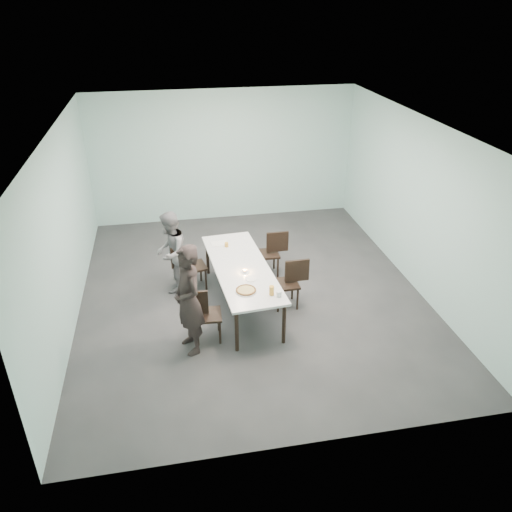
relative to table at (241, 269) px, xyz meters
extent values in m
plane|color=#333335|center=(0.23, 0.34, -0.69)|extent=(7.00, 7.00, 0.00)
cube|color=#ABD7D1|center=(0.23, 3.84, 0.81)|extent=(6.00, 0.02, 3.00)
cube|color=#ABD7D1|center=(0.23, -3.16, 0.81)|extent=(6.00, 0.02, 3.00)
cube|color=#ABD7D1|center=(-2.77, 0.34, 0.81)|extent=(0.02, 7.00, 3.00)
cube|color=#ABD7D1|center=(3.23, 0.34, 0.81)|extent=(0.02, 7.00, 3.00)
cube|color=white|center=(0.23, 0.34, 2.31)|extent=(6.00, 7.00, 0.02)
cube|color=white|center=(0.00, 0.00, 0.04)|extent=(1.10, 2.66, 0.04)
cylinder|color=black|center=(-0.27, -1.25, -0.34)|extent=(0.06, 0.06, 0.71)
cylinder|color=black|center=(-0.46, 1.19, -0.34)|extent=(0.06, 0.06, 0.71)
cylinder|color=black|center=(0.46, -1.19, -0.34)|extent=(0.06, 0.06, 0.71)
cylinder|color=black|center=(0.27, 1.25, -0.34)|extent=(0.06, 0.06, 0.71)
cube|color=black|center=(-0.67, -0.85, -0.26)|extent=(0.44, 0.44, 0.04)
cube|color=black|center=(-0.86, -0.84, -0.02)|extent=(0.42, 0.06, 0.40)
cylinder|color=black|center=(-0.84, -1.01, -0.49)|extent=(0.04, 0.04, 0.41)
cylinder|color=black|center=(-0.83, -0.67, -0.49)|extent=(0.04, 0.04, 0.41)
cylinder|color=black|center=(-0.51, -1.03, -0.49)|extent=(0.04, 0.04, 0.41)
cylinder|color=black|center=(-0.49, -0.69, -0.49)|extent=(0.04, 0.04, 0.41)
cube|color=black|center=(-0.76, 0.73, -0.26)|extent=(0.49, 0.49, 0.04)
cube|color=black|center=(-0.95, 0.69, -0.02)|extent=(0.42, 0.12, 0.40)
cylinder|color=black|center=(-0.90, 0.53, -0.49)|extent=(0.04, 0.04, 0.41)
cylinder|color=black|center=(-0.96, 0.86, -0.49)|extent=(0.04, 0.04, 0.41)
cylinder|color=black|center=(-0.56, 0.59, -0.49)|extent=(0.04, 0.04, 0.41)
cylinder|color=black|center=(-0.62, 0.93, -0.49)|extent=(0.04, 0.04, 0.41)
cube|color=black|center=(0.74, -0.18, -0.26)|extent=(0.43, 0.43, 0.04)
cube|color=black|center=(0.93, -0.17, -0.02)|extent=(0.42, 0.05, 0.40)
cylinder|color=black|center=(0.90, 0.00, -0.49)|extent=(0.04, 0.04, 0.41)
cylinder|color=black|center=(0.91, -0.34, -0.49)|extent=(0.04, 0.04, 0.41)
cylinder|color=black|center=(0.56, -0.01, -0.49)|extent=(0.04, 0.04, 0.41)
cylinder|color=black|center=(0.57, -0.35, -0.49)|extent=(0.04, 0.04, 0.41)
cube|color=black|center=(0.65, 0.96, -0.26)|extent=(0.42, 0.42, 0.04)
cube|color=black|center=(0.84, 0.96, -0.02)|extent=(0.42, 0.04, 0.40)
cylinder|color=black|center=(0.83, 1.13, -0.49)|extent=(0.04, 0.04, 0.41)
cylinder|color=black|center=(0.82, 0.79, -0.49)|extent=(0.04, 0.04, 0.41)
cylinder|color=black|center=(0.49, 1.13, -0.49)|extent=(0.04, 0.04, 0.41)
cylinder|color=black|center=(0.48, 0.79, -0.49)|extent=(0.04, 0.04, 0.41)
imported|color=black|center=(-0.95, -1.06, 0.18)|extent=(0.59, 0.73, 1.74)
imported|color=gray|center=(-1.15, 0.75, 0.05)|extent=(0.74, 0.85, 1.49)
cylinder|color=white|center=(-0.05, -0.79, 0.06)|extent=(0.34, 0.34, 0.01)
cylinder|color=#F6DB8C|center=(-0.05, -0.79, 0.08)|extent=(0.30, 0.30, 0.01)
torus|color=brown|center=(-0.05, -0.79, 0.08)|extent=(0.32, 0.32, 0.03)
cylinder|color=white|center=(0.09, -0.44, 0.06)|extent=(0.18, 0.18, 0.01)
cylinder|color=gold|center=(0.31, -0.96, 0.13)|extent=(0.08, 0.08, 0.15)
cylinder|color=silver|center=(0.41, -1.02, 0.10)|extent=(0.08, 0.08, 0.09)
cylinder|color=silver|center=(0.02, -0.21, 0.07)|extent=(0.06, 0.06, 0.03)
cylinder|color=orange|center=(0.02, -0.21, 0.10)|extent=(0.04, 0.04, 0.01)
cylinder|color=gold|center=(-0.14, 0.78, 0.10)|extent=(0.07, 0.07, 0.08)
cube|color=silver|center=(-0.26, 0.92, 0.06)|extent=(0.32, 0.24, 0.01)
camera|label=1|loc=(-1.11, -7.23, 4.15)|focal=35.00mm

